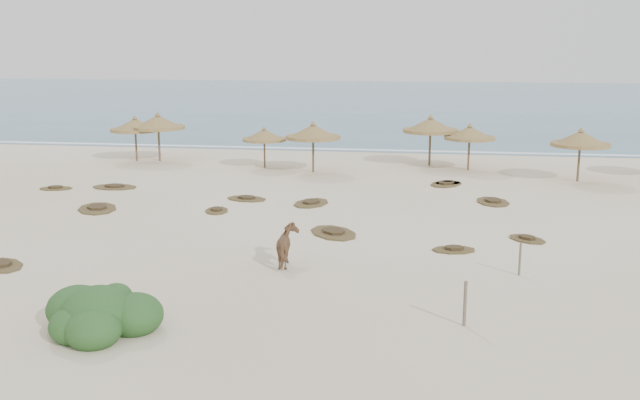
# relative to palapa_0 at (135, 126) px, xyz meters

# --- Properties ---
(ground) EXTENTS (160.00, 160.00, 0.00)m
(ground) POSITION_rel_palapa_0_xyz_m (12.42, -19.03, -2.24)
(ground) COLOR beige
(ground) RESTS_ON ground
(ocean) EXTENTS (200.00, 100.00, 0.01)m
(ocean) POSITION_rel_palapa_0_xyz_m (12.42, 55.97, -2.24)
(ocean) COLOR #295F7D
(ocean) RESTS_ON ground
(foam_line) EXTENTS (70.00, 0.60, 0.01)m
(foam_line) POSITION_rel_palapa_0_xyz_m (12.42, 6.97, -2.24)
(foam_line) COLOR white
(foam_line) RESTS_ON ground
(palapa_0) EXTENTS (3.56, 3.56, 2.89)m
(palapa_0) POSITION_rel_palapa_0_xyz_m (0.00, 0.00, 0.00)
(palapa_0) COLOR brown
(palapa_0) RESTS_ON ground
(palapa_1) EXTENTS (4.38, 4.38, 3.13)m
(palapa_1) POSITION_rel_palapa_0_xyz_m (1.47, 0.17, 0.18)
(palapa_1) COLOR brown
(palapa_1) RESTS_ON ground
(palapa_2) EXTENTS (3.35, 3.35, 2.97)m
(palapa_2) POSITION_rel_palapa_0_xyz_m (11.80, -2.39, 0.06)
(palapa_2) COLOR brown
(palapa_2) RESTS_ON ground
(palapa_3) EXTENTS (3.12, 3.12, 2.49)m
(palapa_3) POSITION_rel_palapa_0_xyz_m (8.67, -1.31, -0.31)
(palapa_3) COLOR brown
(palapa_3) RESTS_ON ground
(palapa_4) EXTENTS (3.96, 3.96, 3.14)m
(palapa_4) POSITION_rel_palapa_0_xyz_m (18.46, 0.92, 0.19)
(palapa_4) COLOR brown
(palapa_4) RESTS_ON ground
(palapa_5) EXTENTS (3.04, 3.04, 2.78)m
(palapa_5) POSITION_rel_palapa_0_xyz_m (20.74, -0.31, -0.08)
(palapa_5) COLOR brown
(palapa_5) RESTS_ON ground
(palapa_6) EXTENTS (3.60, 3.60, 2.94)m
(palapa_6) POSITION_rel_palapa_0_xyz_m (26.41, -3.07, 0.03)
(palapa_6) COLOR brown
(palapa_6) RESTS_ON ground
(horse) EXTENTS (0.96, 1.70, 1.36)m
(horse) POSITION_rel_palapa_0_xyz_m (13.88, -20.31, -1.57)
(horse) COLOR brown
(horse) RESTS_ON ground
(fence_post_near) EXTENTS (0.11, 0.11, 1.22)m
(fence_post_near) POSITION_rel_palapa_0_xyz_m (19.47, -24.72, -1.63)
(fence_post_near) COLOR #6D6052
(fence_post_near) RESTS_ON ground
(fence_post_far) EXTENTS (0.09, 0.09, 1.06)m
(fence_post_far) POSITION_rel_palapa_0_xyz_m (21.39, -20.17, -1.71)
(fence_post_far) COLOR #6D6052
(fence_post_far) RESTS_ON ground
(bush) EXTENTS (3.15, 2.77, 1.41)m
(bush) POSITION_rel_palapa_0_xyz_m (10.24, -26.56, -1.78)
(bush) COLOR #2B5524
(bush) RESTS_ON ground
(scrub_1) EXTENTS (2.69, 3.07, 0.16)m
(scrub_1) POSITION_rel_palapa_0_xyz_m (3.78, -13.38, -2.19)
(scrub_1) COLOR brown
(scrub_1) RESTS_ON ground
(scrub_2) EXTENTS (1.36, 1.76, 0.16)m
(scrub_2) POSITION_rel_palapa_0_xyz_m (9.20, -12.97, -2.19)
(scrub_2) COLOR brown
(scrub_2) RESTS_ON ground
(scrub_3) EXTENTS (1.97, 2.54, 0.16)m
(scrub_3) POSITION_rel_palapa_0_xyz_m (13.09, -10.81, -2.19)
(scrub_3) COLOR brown
(scrub_3) RESTS_ON ground
(scrub_4) EXTENTS (1.79, 1.82, 0.16)m
(scrub_4) POSITION_rel_palapa_0_xyz_m (22.19, -15.78, -2.19)
(scrub_4) COLOR brown
(scrub_4) RESTS_ON ground
(scrub_5) EXTENTS (1.83, 2.46, 0.16)m
(scrub_5) POSITION_rel_palapa_0_xyz_m (21.45, -9.23, -2.19)
(scrub_5) COLOR brown
(scrub_5) RESTS_ON ground
(scrub_6) EXTENTS (2.45, 1.67, 0.16)m
(scrub_6) POSITION_rel_palapa_0_xyz_m (2.40, -8.57, -2.19)
(scrub_6) COLOR brown
(scrub_6) RESTS_ON ground
(scrub_7) EXTENTS (2.24, 2.64, 0.16)m
(scrub_7) POSITION_rel_palapa_0_xyz_m (19.36, -5.11, -2.19)
(scrub_7) COLOR brown
(scrub_7) RESTS_ON ground
(scrub_8) EXTENTS (1.83, 1.34, 0.16)m
(scrub_8) POSITION_rel_palapa_0_xyz_m (-0.42, -9.37, -2.19)
(scrub_8) COLOR brown
(scrub_8) RESTS_ON ground
(scrub_9) EXTENTS (2.69, 2.96, 0.16)m
(scrub_9) POSITION_rel_palapa_0_xyz_m (14.83, -15.98, -2.19)
(scrub_9) COLOR brown
(scrub_9) RESTS_ON ground
(scrub_10) EXTENTS (1.82, 1.58, 0.16)m
(scrub_10) POSITION_rel_palapa_0_xyz_m (19.48, -4.89, -2.19)
(scrub_10) COLOR brown
(scrub_10) RESTS_ON ground
(scrub_11) EXTENTS (2.31, 2.22, 0.16)m
(scrub_11) POSITION_rel_palapa_0_xyz_m (4.47, -21.84, -2.19)
(scrub_11) COLOR brown
(scrub_11) RESTS_ON ground
(scrub_12) EXTENTS (1.75, 1.33, 0.16)m
(scrub_12) POSITION_rel_palapa_0_xyz_m (19.41, -17.66, -2.19)
(scrub_12) COLOR brown
(scrub_12) RESTS_ON ground
(scrub_13) EXTENTS (2.25, 1.74, 0.16)m
(scrub_13) POSITION_rel_palapa_0_xyz_m (9.88, -10.33, -2.19)
(scrub_13) COLOR brown
(scrub_13) RESTS_ON ground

